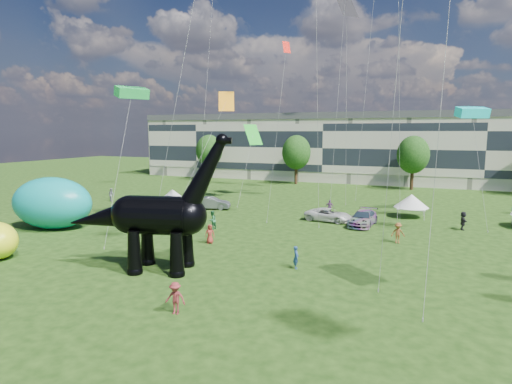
% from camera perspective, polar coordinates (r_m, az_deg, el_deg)
% --- Properties ---
extents(ground, '(220.00, 220.00, 0.00)m').
position_cam_1_polar(ground, '(26.26, -4.29, -13.33)').
color(ground, '#16330C').
rests_on(ground, ground).
extents(terrace_row, '(78.00, 11.00, 12.00)m').
position_cam_1_polar(terrace_row, '(86.01, 9.74, 5.58)').
color(terrace_row, beige).
rests_on(terrace_row, ground).
extents(tree_far_left, '(5.20, 5.20, 9.44)m').
position_cam_1_polar(tree_far_left, '(85.40, -6.28, 5.83)').
color(tree_far_left, '#382314').
rests_on(tree_far_left, ground).
extents(tree_mid_left, '(5.20, 5.20, 9.44)m').
position_cam_1_polar(tree_mid_left, '(78.34, 5.40, 5.64)').
color(tree_mid_left, '#382314').
rests_on(tree_mid_left, ground).
extents(tree_mid_right, '(5.20, 5.20, 9.44)m').
position_cam_1_polar(tree_mid_right, '(74.92, 20.23, 5.07)').
color(tree_mid_right, '#382314').
rests_on(tree_mid_right, ground).
extents(dinosaur_sculpture, '(12.01, 4.67, 9.81)m').
position_cam_1_polar(dinosaur_sculpture, '(30.32, -13.57, -3.32)').
color(dinosaur_sculpture, black).
rests_on(dinosaur_sculpture, ground).
extents(car_silver, '(2.83, 4.68, 1.49)m').
position_cam_1_polar(car_silver, '(52.86, -11.42, -1.70)').
color(car_silver, '#B4B5B9').
rests_on(car_silver, ground).
extents(car_grey, '(4.90, 2.84, 1.53)m').
position_cam_1_polar(car_grey, '(53.34, -5.98, -1.47)').
color(car_grey, slate).
rests_on(car_grey, ground).
extents(car_white, '(5.30, 3.00, 1.40)m').
position_cam_1_polar(car_white, '(46.55, 9.64, -3.03)').
color(car_white, silver).
rests_on(car_white, ground).
extents(car_dark, '(2.58, 5.54, 1.56)m').
position_cam_1_polar(car_dark, '(45.12, 14.08, -3.41)').
color(car_dark, '#595960').
rests_on(car_dark, ground).
extents(gazebo_near, '(3.94, 3.94, 2.62)m').
position_cam_1_polar(gazebo_near, '(50.91, 20.01, -1.15)').
color(gazebo_near, silver).
rests_on(gazebo_near, ground).
extents(gazebo_left, '(3.82, 3.82, 2.41)m').
position_cam_1_polar(gazebo_left, '(54.46, -11.07, -0.40)').
color(gazebo_left, silver).
rests_on(gazebo_left, ground).
extents(inflatable_teal, '(9.05, 6.62, 5.13)m').
position_cam_1_polar(inflatable_teal, '(46.76, -25.52, -1.34)').
color(inflatable_teal, '#0C9A9B').
rests_on(inflatable_teal, ground).
extents(visitors, '(50.67, 39.81, 1.88)m').
position_cam_1_polar(visitors, '(41.06, 3.24, -4.14)').
color(visitors, '#A65653').
rests_on(visitors, ground).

